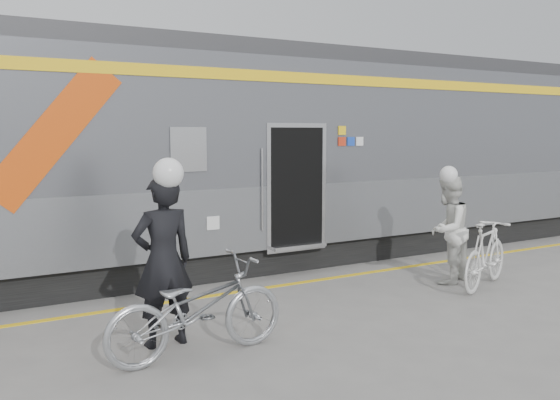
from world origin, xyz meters
TOP-DOWN VIEW (x-y plane):
  - ground at (0.00, 0.00)m, footprint 90.00×90.00m
  - train at (-1.61, 4.19)m, footprint 24.00×3.17m
  - safety_strip at (0.00, 2.15)m, footprint 24.00×0.12m
  - man at (-2.60, 0.48)m, footprint 0.77×0.52m
  - bicycle_left at (-2.40, -0.07)m, footprint 2.17×0.85m
  - woman at (2.49, 0.97)m, footprint 1.07×0.97m
  - bicycle_right at (2.79, 0.42)m, footprint 1.88×1.18m
  - helmet_man at (-2.60, 0.48)m, footprint 0.35×0.35m
  - helmet_woman at (2.49, 0.97)m, footprint 0.29×0.29m

SIDE VIEW (x-z plane):
  - ground at x=0.00m, z-range 0.00..0.00m
  - safety_strip at x=0.00m, z-range 0.00..0.01m
  - bicycle_right at x=2.79m, z-range 0.00..1.09m
  - bicycle_left at x=-2.40m, z-range 0.00..1.12m
  - woman at x=2.49m, z-range 0.00..1.80m
  - man at x=-2.60m, z-range 0.00..2.04m
  - helmet_woman at x=2.49m, z-range 1.80..2.09m
  - train at x=-1.61m, z-range 0.00..4.10m
  - helmet_man at x=-2.60m, z-range 2.04..2.39m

